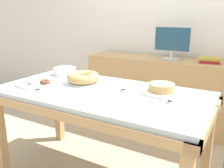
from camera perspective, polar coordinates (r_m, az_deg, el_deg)
wall_back at (r=3.29m, az=12.81°, el=14.65°), size 8.00×0.10×2.60m
dining_table at (r=1.94m, az=-2.71°, el=-4.26°), size 1.65×0.85×0.77m
sideboard at (r=3.14m, az=10.20°, el=-1.68°), size 1.74×0.44×0.83m
computer_monitor at (r=2.97m, az=13.58°, el=9.06°), size 0.42×0.20×0.38m
book_stack at (r=2.90m, az=21.35°, el=5.11°), size 0.23×0.19×0.06m
cake_chocolate_round at (r=1.88m, az=11.25°, el=-1.10°), size 0.31×0.31×0.07m
cake_golden_bundt at (r=2.11m, az=-6.60°, el=1.38°), size 0.27×0.27×0.09m
pastry_platter at (r=2.19m, az=-16.38°, el=0.44°), size 0.38×0.38×0.04m
plate_stack at (r=2.44m, az=-10.72°, el=2.90°), size 0.21×0.21×0.07m
tealight_centre at (r=1.88m, az=2.52°, el=-1.42°), size 0.04×0.04×0.04m
tealight_left_edge at (r=1.96m, az=-16.62°, el=-1.36°), size 0.04×0.04×0.04m
tealight_near_front at (r=1.67m, az=13.02°, el=-4.02°), size 0.04×0.04×0.04m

